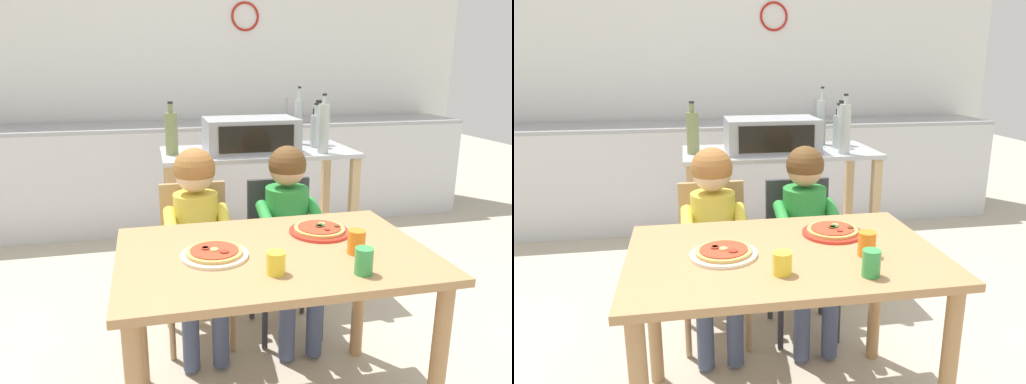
# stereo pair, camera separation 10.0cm
# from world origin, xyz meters

# --- Properties ---
(ground_plane) EXTENTS (11.77, 11.77, 0.00)m
(ground_plane) POSITION_xyz_m (0.00, 1.18, 0.00)
(ground_plane) COLOR #B7AD99
(back_wall_tiled) EXTENTS (5.44, 0.14, 2.70)m
(back_wall_tiled) POSITION_xyz_m (0.00, 3.00, 1.35)
(back_wall_tiled) COLOR white
(back_wall_tiled) RESTS_ON ground
(kitchen_counter) EXTENTS (4.90, 0.60, 1.10)m
(kitchen_counter) POSITION_xyz_m (0.00, 2.59, 0.45)
(kitchen_counter) COLOR silver
(kitchen_counter) RESTS_ON ground
(kitchen_island_cart) EXTENTS (1.15, 0.54, 0.91)m
(kitchen_island_cart) POSITION_xyz_m (0.21, 1.15, 0.61)
(kitchen_island_cart) COLOR #B7BABF
(kitchen_island_cart) RESTS_ON ground
(toaster_oven) EXTENTS (0.54, 0.35, 0.20)m
(toaster_oven) POSITION_xyz_m (0.16, 1.13, 1.01)
(toaster_oven) COLOR #999BA0
(toaster_oven) RESTS_ON kitchen_island_cart
(bottle_clear_vinegar) EXTENTS (0.06, 0.06, 0.34)m
(bottle_clear_vinegar) POSITION_xyz_m (0.56, 0.97, 1.06)
(bottle_clear_vinegar) COLOR #ADB7B2
(bottle_clear_vinegar) RESTS_ON kitchen_island_cart
(bottle_brown_beer) EXTENTS (0.07, 0.07, 0.28)m
(bottle_brown_beer) POSITION_xyz_m (0.63, 1.27, 1.03)
(bottle_brown_beer) COLOR black
(bottle_brown_beer) RESTS_ON kitchen_island_cart
(bottle_slim_sauce) EXTENTS (0.07, 0.07, 0.27)m
(bottle_slim_sauce) POSITION_xyz_m (0.59, 1.17, 1.02)
(bottle_slim_sauce) COLOR #ADB7B2
(bottle_slim_sauce) RESTS_ON kitchen_island_cart
(bottle_tall_green_wine) EXTENTS (0.05, 0.05, 0.37)m
(bottle_tall_green_wine) POSITION_xyz_m (0.52, 1.31, 1.06)
(bottle_tall_green_wine) COLOR #ADB7B2
(bottle_tall_green_wine) RESTS_ON kitchen_island_cart
(bottle_squat_spirits) EXTENTS (0.07, 0.07, 0.30)m
(bottle_squat_spirits) POSITION_xyz_m (-0.30, 1.12, 1.04)
(bottle_squat_spirits) COLOR olive
(bottle_squat_spirits) RESTS_ON kitchen_island_cart
(dining_table) EXTENTS (1.17, 0.77, 0.74)m
(dining_table) POSITION_xyz_m (0.00, 0.00, 0.62)
(dining_table) COLOR #AD7F51
(dining_table) RESTS_ON ground
(dining_chair_left) EXTENTS (0.36, 0.36, 0.81)m
(dining_chair_left) POSITION_xyz_m (-0.23, 0.69, 0.48)
(dining_chair_left) COLOR tan
(dining_chair_left) RESTS_ON ground
(dining_chair_right) EXTENTS (0.36, 0.36, 0.81)m
(dining_chair_right) POSITION_xyz_m (0.23, 0.68, 0.48)
(dining_chair_right) COLOR #333338
(dining_chair_right) RESTS_ON ground
(child_in_yellow_shirt) EXTENTS (0.32, 0.42, 1.01)m
(child_in_yellow_shirt) POSITION_xyz_m (-0.23, 0.58, 0.67)
(child_in_yellow_shirt) COLOR #424C6B
(child_in_yellow_shirt) RESTS_ON ground
(child_in_green_shirt) EXTENTS (0.32, 0.42, 1.01)m
(child_in_green_shirt) POSITION_xyz_m (0.23, 0.56, 0.66)
(child_in_green_shirt) COLOR #424C6B
(child_in_green_shirt) RESTS_ON ground
(pizza_plate_cream) EXTENTS (0.25, 0.25, 0.03)m
(pizza_plate_cream) POSITION_xyz_m (-0.23, -0.01, 0.75)
(pizza_plate_cream) COLOR beige
(pizza_plate_cream) RESTS_ON dining_table
(pizza_plate_red_rimmed) EXTENTS (0.25, 0.25, 0.03)m
(pizza_plate_red_rimmed) POSITION_xyz_m (0.23, 0.14, 0.75)
(pizza_plate_red_rimmed) COLOR red
(pizza_plate_red_rimmed) RESTS_ON dining_table
(drinking_cup_yellow) EXTENTS (0.07, 0.07, 0.08)m
(drinking_cup_yellow) POSITION_xyz_m (-0.05, -0.20, 0.78)
(drinking_cup_yellow) COLOR yellow
(drinking_cup_yellow) RESTS_ON dining_table
(drinking_cup_green) EXTENTS (0.06, 0.06, 0.09)m
(drinking_cup_green) POSITION_xyz_m (0.24, -0.26, 0.78)
(drinking_cup_green) COLOR green
(drinking_cup_green) RESTS_ON dining_table
(drinking_cup_orange) EXTENTS (0.07, 0.07, 0.09)m
(drinking_cup_orange) POSITION_xyz_m (0.29, -0.09, 0.78)
(drinking_cup_orange) COLOR orange
(drinking_cup_orange) RESTS_ON dining_table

